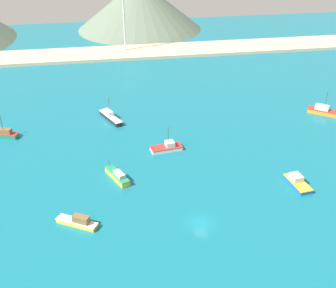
% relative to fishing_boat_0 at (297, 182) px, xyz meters
% --- Properties ---
extents(ground, '(260.00, 280.00, 0.50)m').
position_rel_fishing_boat_0_xyz_m(ground, '(-24.30, 20.62, -1.05)').
color(ground, '#146B7F').
extents(fishing_boat_0, '(3.92, 7.99, 2.24)m').
position_rel_fishing_boat_0_xyz_m(fishing_boat_0, '(0.00, 0.00, 0.00)').
color(fishing_boat_0, '#1E5BA8').
rests_on(fishing_boat_0, ground).
extents(fishing_boat_1, '(8.33, 4.32, 6.60)m').
position_rel_fishing_boat_0_xyz_m(fishing_boat_1, '(-26.15, 20.45, -0.03)').
color(fishing_boat_1, silver).
rests_on(fishing_boat_1, ground).
extents(fishing_boat_3, '(8.78, 4.85, 6.87)m').
position_rel_fishing_boat_0_xyz_m(fishing_boat_3, '(-68.36, 34.67, 0.13)').
color(fishing_boat_3, '#198466').
rests_on(fishing_boat_3, ground).
extents(fishing_boat_4, '(10.15, 8.69, 6.98)m').
position_rel_fishing_boat_0_xyz_m(fishing_boat_4, '(23.80, 33.93, 0.15)').
color(fishing_boat_4, orange).
rests_on(fishing_boat_4, ground).
extents(fishing_boat_5, '(5.39, 8.76, 2.87)m').
position_rel_fishing_boat_0_xyz_m(fishing_boat_5, '(-39.45, 9.14, 0.07)').
color(fishing_boat_5, gold).
rests_on(fishing_boat_5, ground).
extents(fishing_boat_7, '(6.30, 10.77, 6.84)m').
position_rel_fishing_boat_0_xyz_m(fishing_boat_7, '(-39.42, 40.63, 0.12)').
color(fishing_boat_7, '#232328').
rests_on(fishing_boat_7, ground).
extents(fishing_boat_8, '(8.38, 6.05, 2.38)m').
position_rel_fishing_boat_0_xyz_m(fishing_boat_8, '(-48.15, -5.96, 0.04)').
color(fishing_boat_8, gold).
rests_on(fishing_boat_8, ground).
extents(beach_strip, '(247.00, 18.16, 1.20)m').
position_rel_fishing_boat_0_xyz_m(beach_strip, '(-24.30, 102.14, -0.20)').
color(beach_strip, '#C6B793').
rests_on(beach_strip, ground).
extents(hill_central, '(60.52, 60.52, 23.46)m').
position_rel_fishing_boat_0_xyz_m(hill_central, '(-19.43, 142.07, 10.93)').
color(hill_central, '#60705B').
rests_on(hill_central, ground).
extents(radio_tower, '(2.65, 2.12, 26.48)m').
position_rel_fishing_boat_0_xyz_m(radio_tower, '(-29.68, 104.01, 12.70)').
color(radio_tower, silver).
rests_on(radio_tower, ground).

